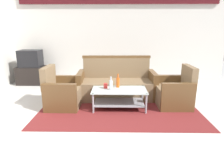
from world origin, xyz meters
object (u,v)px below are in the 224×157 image
at_px(coffee_table, 119,96).
at_px(bottle_clear, 111,85).
at_px(television, 31,58).
at_px(couch, 117,85).
at_px(armchair_right, 174,93).
at_px(armchair_left, 63,93).
at_px(tv_stand, 32,75).
at_px(bottle_orange, 118,82).
at_px(cup, 106,86).

distance_m(coffee_table, bottle_clear, 0.30).
distance_m(coffee_table, television, 3.17).
distance_m(couch, armchair_right, 1.31).
bearing_deg(armchair_left, bottle_clear, 84.50).
height_order(bottle_clear, television, television).
bearing_deg(tv_stand, armchair_left, -51.59).
distance_m(armchair_right, tv_stand, 4.07).
height_order(armchair_left, armchair_right, same).
xyz_separation_m(armchair_left, bottle_orange, (1.16, 0.06, 0.23)).
height_order(armchair_left, coffee_table, armchair_left).
relative_size(armchair_left, cup, 8.50).
height_order(armchair_left, cup, armchair_left).
xyz_separation_m(armchair_right, coffee_table, (-1.17, -0.17, -0.02)).
distance_m(couch, armchair_left, 1.27).
height_order(couch, tv_stand, couch).
relative_size(couch, coffee_table, 1.66).
height_order(armchair_right, tv_stand, armchair_right).
bearing_deg(cup, armchair_right, 3.61).
relative_size(armchair_right, television, 1.42).
bearing_deg(television, armchair_right, 156.22).
xyz_separation_m(coffee_table, tv_stand, (-2.55, 1.81, -0.01)).
relative_size(couch, bottle_orange, 6.32).
xyz_separation_m(armchair_right, cup, (-1.45, -0.09, 0.17)).
bearing_deg(bottle_clear, armchair_left, 173.77).
xyz_separation_m(armchair_left, tv_stand, (-1.37, 1.72, -0.03)).
bearing_deg(bottle_orange, cup, -165.32).
height_order(cup, television, television).
bearing_deg(armchair_left, coffee_table, 86.69).
bearing_deg(armchair_left, television, -140.89).
bearing_deg(armchair_right, coffee_table, 97.21).
relative_size(armchair_right, bottle_clear, 3.13).
height_order(armchair_left, bottle_clear, armchair_left).
height_order(couch, coffee_table, couch).
xyz_separation_m(armchair_left, armchair_right, (2.35, 0.08, 0.00)).
relative_size(armchair_left, bottle_orange, 2.95).
bearing_deg(bottle_orange, television, 146.55).
xyz_separation_m(cup, tv_stand, (-2.27, 1.73, -0.20)).
height_order(coffee_table, television, television).
bearing_deg(television, cup, 142.63).
bearing_deg(television, coffee_table, 144.69).
distance_m(couch, bottle_orange, 0.56).
distance_m(armchair_right, television, 4.09).
relative_size(bottle_orange, television, 0.48).
bearing_deg(armchair_left, bottle_orange, 93.68).
bearing_deg(bottle_clear, armchair_right, 8.28).
xyz_separation_m(coffee_table, cup, (-0.29, 0.08, 0.19)).
bearing_deg(couch, cup, 66.34).
distance_m(bottle_clear, tv_stand, 3.02).
relative_size(couch, armchair_right, 2.14).
relative_size(coffee_table, cup, 11.00).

